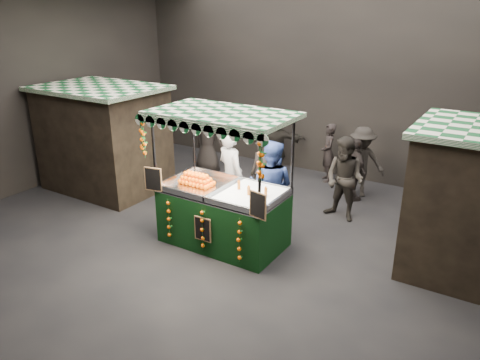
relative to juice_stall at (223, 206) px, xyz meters
The scene contains 14 objects.
ground 0.84m from the juice_stall, 11.30° to the right, with size 12.00×12.00×0.00m, color black.
market_hall 2.57m from the juice_stall, 11.30° to the right, with size 12.10×10.10×5.05m.
neighbour_stall_left 4.37m from the juice_stall, 167.14° to the left, with size 3.00×2.20×2.60m.
juice_stall is the anchor object (origin of this frame).
vendor_grey 0.97m from the juice_stall, 112.91° to the left, with size 0.90×0.77×2.10m.
vendor_blue 1.13m from the juice_stall, 63.47° to the left, with size 1.04×0.87×1.94m.
shopper_0 1.77m from the juice_stall, 94.68° to the left, with size 0.70×0.54×1.70m.
shopper_1 2.83m from the juice_stall, 56.15° to the left, with size 1.02×0.87×1.84m.
shopper_2 3.77m from the juice_stall, 67.91° to the left, with size 0.93×0.84×1.52m.
shopper_3 4.10m from the juice_stall, 69.29° to the left, with size 1.29×1.06×1.74m.
shopper_4 4.33m from the juice_stall, 129.45° to the left, with size 0.93×0.62×1.89m.
shopper_5 4.41m from the juice_stall, 40.27° to the left, with size 1.50×1.79×1.93m.
shopper_6 4.41m from the juice_stall, 84.98° to the left, with size 0.61×0.68×1.56m.
shopper_7 4.25m from the juice_stall, 104.27° to the left, with size 1.71×1.33×1.81m.
Camera 1 is at (4.40, -6.64, 4.41)m, focal length 34.50 mm.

